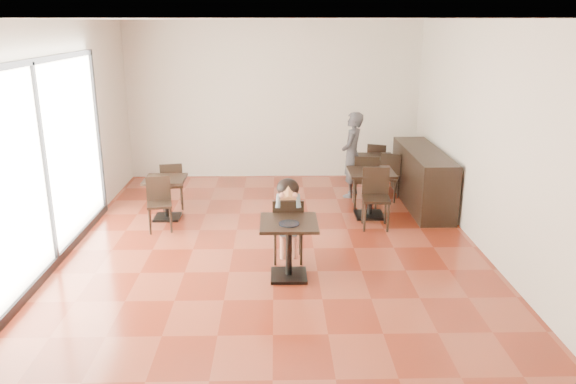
{
  "coord_description": "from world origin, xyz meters",
  "views": [
    {
      "loc": [
        0.05,
        -7.57,
        3.19
      ],
      "look_at": [
        0.2,
        -0.45,
        1.0
      ],
      "focal_mm": 35.0,
      "sensor_mm": 36.0,
      "label": 1
    }
  ],
  "objects_px": {
    "child": "(288,220)",
    "chair_mid_b": "(376,199)",
    "chair_back_b": "(388,178)",
    "child_table": "(289,250)",
    "adult_patron": "(352,155)",
    "cafe_table_left": "(166,198)",
    "cafe_table_mid": "(370,194)",
    "cafe_table_back": "(376,174)",
    "chair_left_b": "(159,205)",
    "chair_mid_a": "(365,180)",
    "chair_left_a": "(172,185)",
    "chair_back_a": "(378,163)",
    "child_chair": "(288,229)"
  },
  "relations": [
    {
      "from": "child",
      "to": "chair_mid_b",
      "type": "distance_m",
      "value": 1.88
    },
    {
      "from": "child",
      "to": "chair_back_b",
      "type": "xyz_separation_m",
      "value": [
        1.9,
        2.69,
        -0.16
      ]
    },
    {
      "from": "child_table",
      "to": "adult_patron",
      "type": "bearing_deg",
      "value": 70.27
    },
    {
      "from": "chair_mid_b",
      "to": "chair_back_b",
      "type": "bearing_deg",
      "value": 76.27
    },
    {
      "from": "child",
      "to": "cafe_table_left",
      "type": "bearing_deg",
      "value": 138.66
    },
    {
      "from": "cafe_table_mid",
      "to": "cafe_table_back",
      "type": "height_order",
      "value": "cafe_table_mid"
    },
    {
      "from": "chair_left_b",
      "to": "chair_mid_a",
      "type": "bearing_deg",
      "value": 6.45
    },
    {
      "from": "child",
      "to": "chair_back_b",
      "type": "relative_size",
      "value": 1.39
    },
    {
      "from": "child",
      "to": "chair_mid_a",
      "type": "height_order",
      "value": "child"
    },
    {
      "from": "child",
      "to": "adult_patron",
      "type": "height_order",
      "value": "adult_patron"
    },
    {
      "from": "child",
      "to": "adult_patron",
      "type": "xyz_separation_m",
      "value": [
        1.25,
        2.94,
        0.22
      ]
    },
    {
      "from": "child_table",
      "to": "chair_left_a",
      "type": "bearing_deg",
      "value": 124.92
    },
    {
      "from": "chair_left_a",
      "to": "chair_back_b",
      "type": "xyz_separation_m",
      "value": [
        3.89,
        0.39,
        -0.0
      ]
    },
    {
      "from": "adult_patron",
      "to": "chair_mid_b",
      "type": "relative_size",
      "value": 1.67
    },
    {
      "from": "chair_mid_b",
      "to": "chair_back_a",
      "type": "distance_m",
      "value": 2.61
    },
    {
      "from": "cafe_table_back",
      "to": "cafe_table_mid",
      "type": "bearing_deg",
      "value": -103.48
    },
    {
      "from": "cafe_table_left",
      "to": "chair_left_b",
      "type": "distance_m",
      "value": 0.55
    },
    {
      "from": "adult_patron",
      "to": "chair_back_b",
      "type": "bearing_deg",
      "value": 91.46
    },
    {
      "from": "child_chair",
      "to": "cafe_table_mid",
      "type": "distance_m",
      "value": 2.28
    },
    {
      "from": "chair_mid_a",
      "to": "child",
      "type": "bearing_deg",
      "value": 63.19
    },
    {
      "from": "chair_mid_b",
      "to": "chair_back_b",
      "type": "distance_m",
      "value": 1.54
    },
    {
      "from": "chair_mid_a",
      "to": "chair_mid_b",
      "type": "relative_size",
      "value": 1.0
    },
    {
      "from": "chair_mid_a",
      "to": "cafe_table_back",
      "type": "bearing_deg",
      "value": -106.49
    },
    {
      "from": "chair_left_a",
      "to": "cafe_table_mid",
      "type": "bearing_deg",
      "value": 159.44
    },
    {
      "from": "child",
      "to": "chair_mid_a",
      "type": "xyz_separation_m",
      "value": [
        1.42,
        2.33,
        -0.1
      ]
    },
    {
      "from": "chair_back_a",
      "to": "chair_back_b",
      "type": "height_order",
      "value": "same"
    },
    {
      "from": "cafe_table_back",
      "to": "chair_left_a",
      "type": "height_order",
      "value": "chair_left_a"
    },
    {
      "from": "chair_back_a",
      "to": "child_table",
      "type": "bearing_deg",
      "value": 88.84
    },
    {
      "from": "chair_mid_a",
      "to": "chair_left_a",
      "type": "height_order",
      "value": "chair_mid_a"
    },
    {
      "from": "cafe_table_left",
      "to": "chair_left_b",
      "type": "height_order",
      "value": "chair_left_b"
    },
    {
      "from": "adult_patron",
      "to": "cafe_table_mid",
      "type": "xyz_separation_m",
      "value": [
        0.17,
        -1.16,
        -0.4
      ]
    },
    {
      "from": "cafe_table_back",
      "to": "chair_left_a",
      "type": "xyz_separation_m",
      "value": [
        -3.76,
        -0.94,
        0.07
      ]
    },
    {
      "from": "chair_mid_a",
      "to": "child_table",
      "type": "bearing_deg",
      "value": 68.3
    },
    {
      "from": "cafe_table_left",
      "to": "chair_back_a",
      "type": "distance_m",
      "value": 4.4
    },
    {
      "from": "cafe_table_back",
      "to": "chair_back_a",
      "type": "relative_size",
      "value": 0.83
    },
    {
      "from": "chair_left_a",
      "to": "chair_back_a",
      "type": "height_order",
      "value": "chair_left_a"
    },
    {
      "from": "cafe_table_left",
      "to": "chair_left_a",
      "type": "distance_m",
      "value": 0.55
    },
    {
      "from": "adult_patron",
      "to": "cafe_table_mid",
      "type": "distance_m",
      "value": 1.24
    },
    {
      "from": "child_chair",
      "to": "chair_left_a",
      "type": "bearing_deg",
      "value": -49.14
    },
    {
      "from": "chair_left_b",
      "to": "cafe_table_mid",
      "type": "bearing_deg",
      "value": -2.23
    },
    {
      "from": "chair_left_b",
      "to": "chair_back_a",
      "type": "relative_size",
      "value": 1.01
    },
    {
      "from": "child_chair",
      "to": "chair_left_a",
      "type": "xyz_separation_m",
      "value": [
        -1.99,
        2.3,
        -0.04
      ]
    },
    {
      "from": "chair_back_a",
      "to": "chair_back_b",
      "type": "distance_m",
      "value": 1.1
    },
    {
      "from": "cafe_table_mid",
      "to": "chair_mid_a",
      "type": "distance_m",
      "value": 0.56
    },
    {
      "from": "child_chair",
      "to": "cafe_table_left",
      "type": "distance_m",
      "value": 2.65
    },
    {
      "from": "chair_left_b",
      "to": "chair_mid_b",
      "type": "bearing_deg",
      "value": -11.38
    },
    {
      "from": "cafe_table_mid",
      "to": "chair_mid_a",
      "type": "relative_size",
      "value": 0.83
    },
    {
      "from": "child_table",
      "to": "cafe_table_mid",
      "type": "relative_size",
      "value": 0.97
    },
    {
      "from": "chair_mid_a",
      "to": "chair_left_a",
      "type": "xyz_separation_m",
      "value": [
        -3.41,
        -0.03,
        -0.06
      ]
    },
    {
      "from": "child",
      "to": "chair_mid_b",
      "type": "height_order",
      "value": "child"
    }
  ]
}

